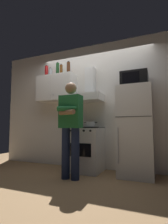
% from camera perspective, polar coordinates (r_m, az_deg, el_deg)
% --- Properties ---
extents(ground_plane, '(7.00, 7.00, 0.00)m').
position_cam_1_polar(ground_plane, '(3.43, 0.00, -19.49)').
color(ground_plane, olive).
extents(back_wall_tiled, '(4.80, 0.10, 2.70)m').
position_cam_1_polar(back_wall_tiled, '(3.91, 3.45, 2.22)').
color(back_wall_tiled, silver).
rests_on(back_wall_tiled, ground_plane).
extents(upper_cabinet, '(0.90, 0.37, 0.60)m').
position_cam_1_polar(upper_cabinet, '(4.15, -8.89, 7.47)').
color(upper_cabinet, white).
extents(stove_oven, '(0.60, 0.62, 0.87)m').
position_cam_1_polar(stove_oven, '(3.60, 0.84, -11.80)').
color(stove_oven, silver).
rests_on(stove_oven, ground_plane).
extents(range_hood, '(0.60, 0.44, 0.75)m').
position_cam_1_polar(range_hood, '(3.76, 1.55, 6.32)').
color(range_hood, white).
extents(refrigerator, '(0.60, 0.62, 1.60)m').
position_cam_1_polar(refrigerator, '(3.33, 16.21, -5.82)').
color(refrigerator, white).
rests_on(refrigerator, ground_plane).
extents(microwave, '(0.48, 0.37, 0.28)m').
position_cam_1_polar(microwave, '(3.46, 15.87, 9.92)').
color(microwave, black).
rests_on(microwave, refrigerator).
extents(person_standing, '(0.38, 0.33, 1.64)m').
position_cam_1_polar(person_standing, '(3.04, -4.38, -4.21)').
color(person_standing, '#192342').
rests_on(person_standing, ground_plane).
extents(cooking_pot, '(0.27, 0.17, 0.10)m').
position_cam_1_polar(cooking_pot, '(3.41, 2.09, -3.94)').
color(cooking_pot, '#B7BABF').
rests_on(cooking_pot, stove_oven).
extents(bottle_canister_steel, '(0.09, 0.09, 0.20)m').
position_cam_1_polar(bottle_canister_steel, '(4.32, -10.74, 12.40)').
color(bottle_canister_steel, '#B2B5BA').
rests_on(bottle_canister_steel, upper_cabinet).
extents(bottle_wine_green, '(0.07, 0.07, 0.31)m').
position_cam_1_polar(bottle_wine_green, '(4.26, -8.50, 13.42)').
color(bottle_wine_green, '#19471E').
rests_on(bottle_wine_green, upper_cabinet).
extents(bottle_soda_red, '(0.08, 0.08, 0.29)m').
position_cam_1_polar(bottle_soda_red, '(4.44, -11.95, 12.56)').
color(bottle_soda_red, red).
rests_on(bottle_soda_red, upper_cabinet).
extents(bottle_beer_brown, '(0.07, 0.07, 0.24)m').
position_cam_1_polar(bottle_beer_brown, '(4.17, -7.36, 13.30)').
color(bottle_beer_brown, brown).
rests_on(bottle_beer_brown, upper_cabinet).
extents(bottle_rum_dark, '(0.08, 0.08, 0.29)m').
position_cam_1_polar(bottle_rum_dark, '(4.10, -5.01, 13.92)').
color(bottle_rum_dark, '#47230F').
rests_on(bottle_rum_dark, upper_cabinet).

